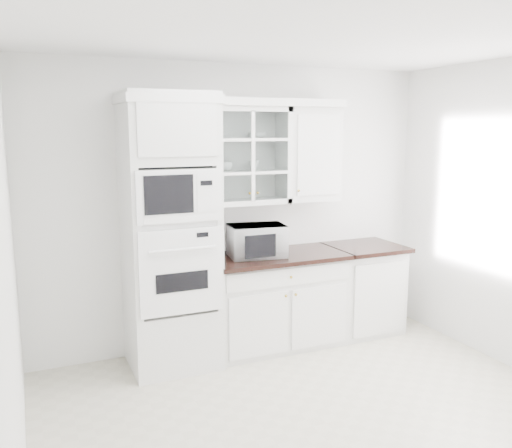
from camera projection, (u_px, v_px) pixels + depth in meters
name	position (u px, v px, depth m)	size (l,w,h in m)	color
ground	(326.00, 422.00, 3.91)	(4.00, 3.50, 0.01)	#BDB9A1
room_shell	(302.00, 173.00, 3.99)	(4.00, 3.50, 2.70)	white
oven_column	(170.00, 234.00, 4.69)	(0.76, 0.68, 2.40)	silver
base_cabinet_run	(276.00, 300.00, 5.25)	(1.32, 0.67, 0.92)	silver
extra_base_cabinet	(362.00, 288.00, 5.64)	(0.72, 0.67, 0.92)	silver
upper_cabinet_glass	(246.00, 156.00, 5.03)	(0.80, 0.33, 0.90)	silver
upper_cabinet_solid	(310.00, 154.00, 5.30)	(0.55, 0.33, 0.90)	silver
crown_molding	(236.00, 102.00, 4.89)	(2.14, 0.38, 0.07)	white
countertop_microwave	(256.00, 240.00, 5.06)	(0.51, 0.43, 0.30)	white
bowl_a	(223.00, 136.00, 4.90)	(0.19, 0.19, 0.05)	white
bowl_b	(257.00, 135.00, 5.06)	(0.17, 0.17, 0.05)	white
cup_a	(226.00, 166.00, 4.98)	(0.12, 0.12, 0.09)	white
cup_b	(254.00, 165.00, 5.09)	(0.10, 0.10, 0.10)	white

